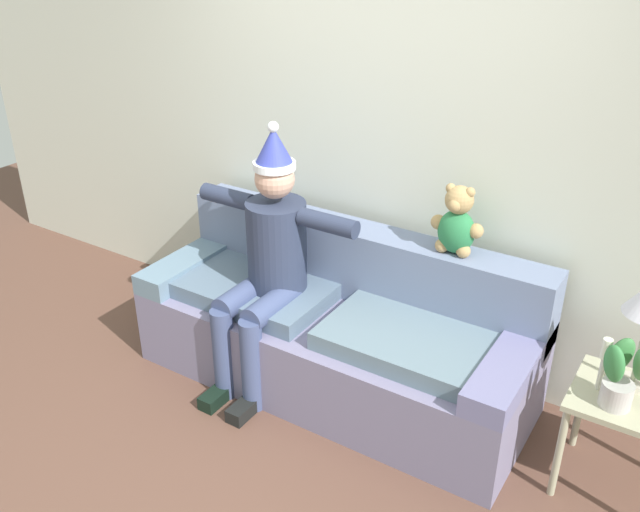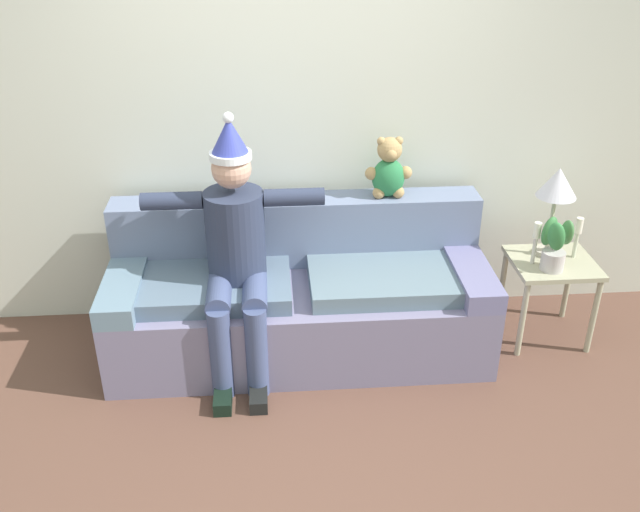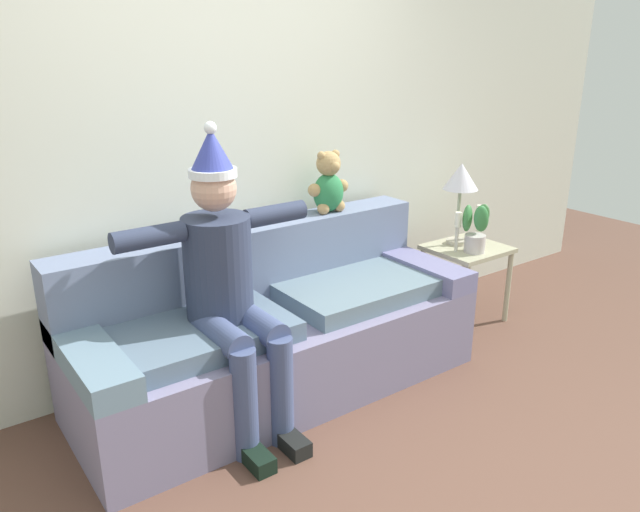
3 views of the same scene
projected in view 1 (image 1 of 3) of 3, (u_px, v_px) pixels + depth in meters
ground_plane at (226, 489)px, 3.36m from camera, size 10.00×10.00×0.00m
back_wall at (385, 140)px, 3.90m from camera, size 7.00×0.10×2.70m
couch at (337, 329)px, 3.98m from camera, size 2.28×0.86×0.90m
person_seated at (267, 258)px, 3.83m from camera, size 1.02×0.77×1.55m
teddy_bear at (457, 223)px, 3.57m from camera, size 0.29×0.17×0.38m
side_table at (627, 412)px, 3.17m from camera, size 0.51×0.47×0.55m
potted_plant at (621, 375)px, 3.00m from camera, size 0.21×0.23×0.35m
candle_tall at (605, 357)px, 3.10m from camera, size 0.04×0.04×0.27m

